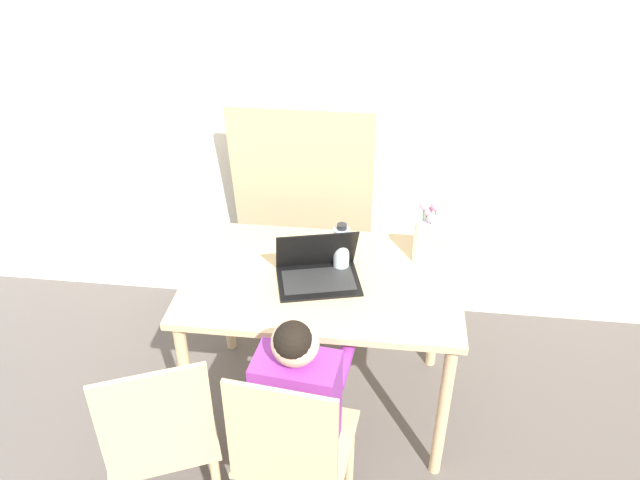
{
  "coord_description": "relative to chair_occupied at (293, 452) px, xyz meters",
  "views": [
    {
      "loc": [
        0.5,
        -0.74,
        2.33
      ],
      "look_at": [
        0.24,
        1.41,
        0.94
      ],
      "focal_mm": 35.0,
      "sensor_mm": 36.0,
      "label": 1
    }
  ],
  "objects": [
    {
      "name": "wall_back",
      "position": [
        -0.22,
        1.5,
        0.79
      ],
      "size": [
        6.4,
        0.05,
        2.5
      ],
      "color": "white",
      "rests_on": "ground_plane"
    },
    {
      "name": "dining_table",
      "position": [
        0.03,
        0.68,
        0.2
      ],
      "size": [
        1.17,
        0.77,
        0.76
      ],
      "color": "#D6B784",
      "rests_on": "ground_plane"
    },
    {
      "name": "chair_occupied",
      "position": [
        0.0,
        0.0,
        0.0
      ],
      "size": [
        0.44,
        0.44,
        0.9
      ],
      "rotation": [
        0.0,
        0.0,
        3.03
      ],
      "color": "#D6B784",
      "rests_on": "ground_plane"
    },
    {
      "name": "chair_spare",
      "position": [
        -0.49,
        0.0,
        0.0
      ],
      "size": [
        0.53,
        0.53,
        0.9
      ],
      "rotation": [
        0.0,
        0.0,
        3.55
      ],
      "color": "#D6B784",
      "rests_on": "ground_plane"
    },
    {
      "name": "person_seated",
      "position": [
        0.01,
        0.12,
        0.17
      ],
      "size": [
        0.35,
        0.45,
        1.02
      ],
      "rotation": [
        0.0,
        0.0,
        3.03
      ],
      "color": "purple",
      "rests_on": "ground_plane"
    },
    {
      "name": "laptop",
      "position": [
        0.01,
        0.67,
        0.35
      ],
      "size": [
        0.39,
        0.32,
        0.23
      ],
      "rotation": [
        0.0,
        0.0,
        0.25
      ],
      "color": "black",
      "rests_on": "dining_table"
    },
    {
      "name": "flower_vase",
      "position": [
        0.46,
        0.86,
        0.42
      ],
      "size": [
        0.12,
        0.12,
        0.3
      ],
      "color": "silver",
      "rests_on": "dining_table"
    },
    {
      "name": "water_bottle",
      "position": [
        0.1,
        0.76,
        0.4
      ],
      "size": [
        0.07,
        0.07,
        0.22
      ],
      "color": "silver",
      "rests_on": "dining_table"
    },
    {
      "name": "cardboard_panel",
      "position": [
        -0.15,
        1.35,
        0.18
      ],
      "size": [
        0.72,
        0.19,
        1.28
      ],
      "color": "tan",
      "rests_on": "ground_plane"
    }
  ]
}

